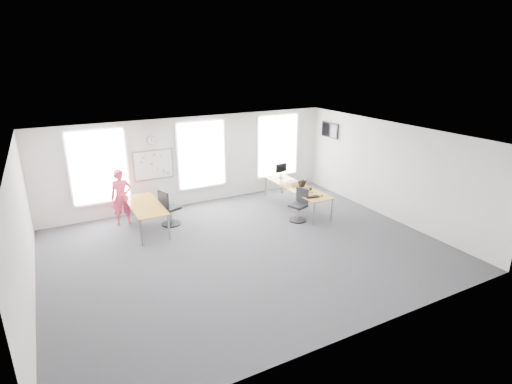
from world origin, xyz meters
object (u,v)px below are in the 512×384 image
monitor (281,169)px  chair_right (299,207)px  keyboard (313,197)px  desk_right (297,188)px  desk_left (146,207)px  chair_left (169,210)px  headphones (309,189)px  person (122,197)px

monitor → chair_right: bearing=-112.3°
chair_right → keyboard: size_ratio=2.31×
desk_right → desk_left: bearing=173.5°
chair_right → chair_left: (-3.69, 1.53, 0.04)m
keyboard → monitor: size_ratio=0.82×
chair_right → headphones: (0.62, 0.40, 0.35)m
desk_left → chair_right: (4.37, -1.51, -0.27)m
desk_left → headphones: headphones is taller
person → keyboard: bearing=-19.3°
desk_right → person: (-5.42, 1.32, 0.16)m
desk_right → chair_right: 1.12m
person → monitor: bearing=2.8°
desk_left → keyboard: (4.75, -1.68, 0.04)m
keyboard → chair_right: bearing=164.3°
chair_left → headphones: chair_left is taller
desk_right → person: bearing=166.3°
desk_right → chair_right: chair_right is taller
person → headphones: size_ratio=8.82×
chair_right → keyboard: 0.52m
desk_right → desk_left: 4.92m
keyboard → chair_left: bearing=165.7°
chair_right → monitor: monitor is taller
chair_right → chair_left: 4.00m
chair_left → keyboard: chair_left is taller
person → keyboard: 5.82m
desk_left → person: (-0.52, 0.77, 0.14)m
headphones → monitor: 1.64m
chair_left → monitor: 4.32m
person → headphones: bearing=-13.2°
person → monitor: (5.46, -0.26, 0.21)m
desk_right → chair_right: (-0.52, -0.95, -0.25)m
chair_right → monitor: size_ratio=1.89×
desk_right → desk_left: desk_left is taller
keyboard → monitor: bearing=93.6°
chair_left → monitor: (4.26, 0.49, 0.59)m
chair_left → monitor: size_ratio=2.05×
chair_right → person: size_ratio=0.59×
desk_left → headphones: size_ratio=11.04×
person → chair_left: bearing=-26.3°
headphones → monitor: (-0.05, 1.62, 0.27)m
keyboard → headphones: size_ratio=2.26×
chair_right → monitor: (0.57, 2.02, 0.62)m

